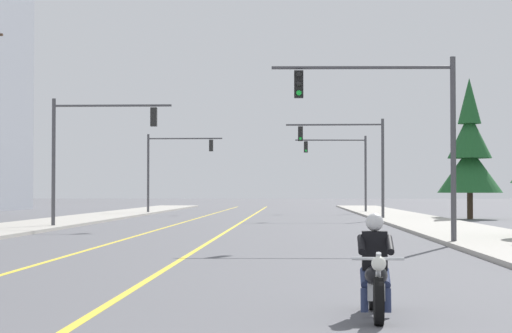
# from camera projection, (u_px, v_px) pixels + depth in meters

# --- Properties ---
(lane_stripe_center) EXTENTS (0.16, 100.00, 0.01)m
(lane_stripe_center) POSITION_uv_depth(u_px,v_px,m) (242.00, 222.00, 51.14)
(lane_stripe_center) COLOR yellow
(lane_stripe_center) RESTS_ON ground
(lane_stripe_left) EXTENTS (0.16, 100.00, 0.01)m
(lane_stripe_left) POSITION_uv_depth(u_px,v_px,m) (185.00, 222.00, 51.27)
(lane_stripe_left) COLOR yellow
(lane_stripe_left) RESTS_ON ground
(sidewalk_kerb_right) EXTENTS (4.40, 110.00, 0.14)m
(sidewalk_kerb_right) POSITION_uv_depth(u_px,v_px,m) (433.00, 224.00, 45.74)
(sidewalk_kerb_right) COLOR #ADA89E
(sidewalk_kerb_right) RESTS_ON ground
(sidewalk_kerb_left) EXTENTS (4.40, 110.00, 0.14)m
(sidewalk_kerb_left) POSITION_uv_depth(u_px,v_px,m) (45.00, 224.00, 46.55)
(sidewalk_kerb_left) COLOR #ADA89E
(sidewalk_kerb_left) RESTS_ON ground
(motorcycle_with_rider) EXTENTS (0.70, 2.19, 1.46)m
(motorcycle_with_rider) POSITION_uv_depth(u_px,v_px,m) (375.00, 275.00, 12.69)
(motorcycle_with_rider) COLOR black
(motorcycle_with_rider) RESTS_ON ground
(traffic_signal_near_right) EXTENTS (6.06, 0.45, 6.20)m
(traffic_signal_near_right) POSITION_uv_depth(u_px,v_px,m) (399.00, 118.00, 29.44)
(traffic_signal_near_right) COLOR #47474C
(traffic_signal_near_right) RESTS_ON ground
(traffic_signal_near_left) EXTENTS (5.75, 0.37, 6.20)m
(traffic_signal_near_left) POSITION_uv_depth(u_px,v_px,m) (88.00, 141.00, 42.71)
(traffic_signal_near_left) COLOR #47474C
(traffic_signal_near_left) RESTS_ON ground
(traffic_signal_mid_right) EXTENTS (6.01, 0.37, 6.20)m
(traffic_signal_mid_right) POSITION_uv_depth(u_px,v_px,m) (354.00, 152.00, 54.86)
(traffic_signal_mid_right) COLOR #47474C
(traffic_signal_mid_right) RESTS_ON ground
(traffic_signal_mid_left) EXTENTS (5.88, 0.37, 6.20)m
(traffic_signal_mid_left) POSITION_uv_depth(u_px,v_px,m) (170.00, 160.00, 69.56)
(traffic_signal_mid_left) COLOR #47474C
(traffic_signal_mid_left) RESTS_ON ground
(traffic_signal_far_right) EXTENTS (5.72, 0.66, 6.20)m
(traffic_signal_far_right) POSITION_uv_depth(u_px,v_px,m) (345.00, 161.00, 71.66)
(traffic_signal_far_right) COLOR #47474C
(traffic_signal_far_right) RESTS_ON ground
(conifer_tree_right_verge_far) EXTENTS (4.07, 4.07, 8.96)m
(conifer_tree_right_verge_far) POSITION_uv_depth(u_px,v_px,m) (470.00, 154.00, 56.60)
(conifer_tree_right_verge_far) COLOR #423023
(conifer_tree_right_verge_far) RESTS_ON ground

